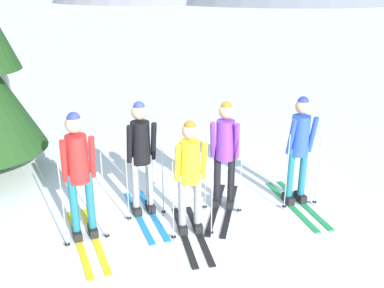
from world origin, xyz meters
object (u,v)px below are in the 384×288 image
Objects in this scene: skier_in_red at (79,171)px; skier_in_purple at (225,151)px; skier_in_yellow at (190,174)px; skier_in_blue at (299,146)px; skier_in_black at (141,152)px.

skier_in_purple is at bearing 27.34° from skier_in_red.
skier_in_blue is at bearing 30.70° from skier_in_yellow.
skier_in_black is (0.70, 0.75, -0.00)m from skier_in_red.
skier_in_purple is 0.98× the size of skier_in_blue.
skier_in_yellow is (1.46, 0.23, -0.11)m from skier_in_red.
skier_in_red reaches higher than skier_in_blue.
skier_in_black is 1.07× the size of skier_in_yellow.
skier_in_black is 0.93m from skier_in_yellow.
skier_in_blue is (2.41, 0.46, -0.04)m from skier_in_black.
skier_in_yellow is at bearing 9.05° from skier_in_red.
skier_in_purple is at bearing -170.14° from skier_in_blue.
skier_in_black is at bearing -168.19° from skier_in_purple.
skier_in_blue is (1.64, 0.98, 0.07)m from skier_in_yellow.
skier_in_purple is (0.48, 0.77, 0.04)m from skier_in_yellow.
skier_in_black is 2.45m from skier_in_blue.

